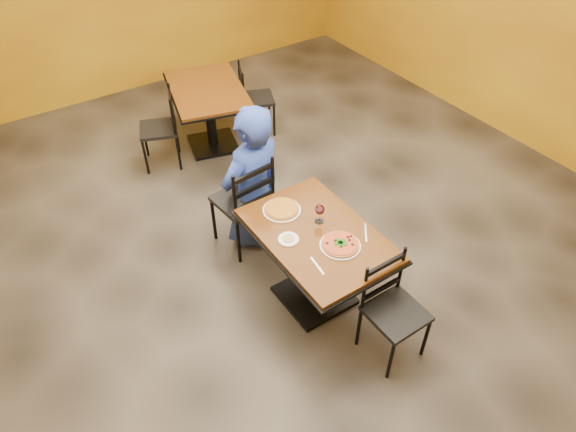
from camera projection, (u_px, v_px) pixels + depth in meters
floor at (283, 262)px, 4.76m from camera, size 7.00×8.00×0.01m
wall_right at (569, 20)px, 5.23m from camera, size 0.01×8.00×3.00m
table_main at (317, 251)px, 4.08m from camera, size 0.83×1.23×0.75m
table_second at (209, 104)px, 5.84m from camera, size 1.08×1.36×0.75m
chair_main_near at (396, 314)px, 3.77m from camera, size 0.40×0.40×0.87m
chair_main_far at (242, 201)px, 4.65m from camera, size 0.49×0.49×0.99m
chair_second_left at (158, 129)px, 5.66m from camera, size 0.52×0.52×0.88m
chair_second_right at (257, 99)px, 6.19m from camera, size 0.50×0.50×0.86m
diner at (252, 177)px, 4.57m from camera, size 0.74×0.56×1.40m
plate_main at (340, 246)px, 3.85m from camera, size 0.31×0.31×0.01m
pizza_main at (340, 244)px, 3.84m from camera, size 0.28×0.28×0.02m
plate_far at (282, 210)px, 4.15m from camera, size 0.31×0.31×0.01m
pizza_far at (282, 209)px, 4.14m from camera, size 0.28×0.28×0.02m
side_plate at (288, 239)px, 3.90m from camera, size 0.16×0.16×0.01m
dip at (288, 238)px, 3.89m from camera, size 0.09×0.09×0.01m
wine_glass at (320, 213)px, 4.00m from camera, size 0.08×0.08×0.18m
fork at (317, 266)px, 3.70m from camera, size 0.04×0.19×0.00m
knife at (366, 232)px, 3.96m from camera, size 0.14×0.17×0.00m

